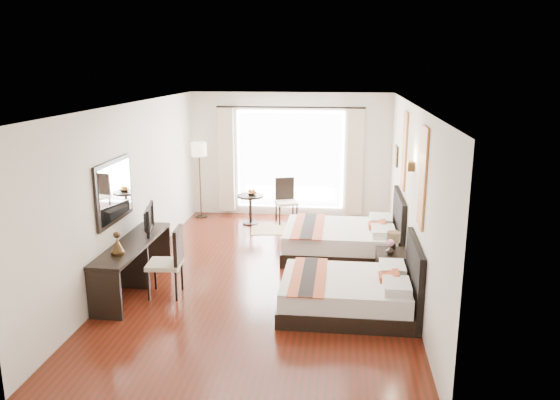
# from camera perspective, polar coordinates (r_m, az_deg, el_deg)

# --- Properties ---
(floor) EXTENTS (4.50, 7.50, 0.01)m
(floor) POSITION_cam_1_polar(r_m,az_deg,el_deg) (9.13, -1.25, -7.90)
(floor) COLOR #3E190B
(floor) RESTS_ON ground
(ceiling) EXTENTS (4.50, 7.50, 0.02)m
(ceiling) POSITION_cam_1_polar(r_m,az_deg,el_deg) (8.49, -1.36, 9.88)
(ceiling) COLOR white
(ceiling) RESTS_ON wall_headboard
(wall_headboard) EXTENTS (0.01, 7.50, 2.80)m
(wall_headboard) POSITION_cam_1_polar(r_m,az_deg,el_deg) (8.69, 13.52, 0.30)
(wall_headboard) COLOR silver
(wall_headboard) RESTS_ON floor
(wall_desk) EXTENTS (0.01, 7.50, 2.80)m
(wall_desk) POSITION_cam_1_polar(r_m,az_deg,el_deg) (9.28, -15.18, 1.06)
(wall_desk) COLOR silver
(wall_desk) RESTS_ON floor
(wall_window) EXTENTS (4.50, 0.01, 2.80)m
(wall_window) POSITION_cam_1_polar(r_m,az_deg,el_deg) (12.35, 1.07, 4.70)
(wall_window) COLOR silver
(wall_window) RESTS_ON floor
(wall_entry) EXTENTS (4.50, 0.01, 2.80)m
(wall_entry) POSITION_cam_1_polar(r_m,az_deg,el_deg) (5.19, -7.02, -8.81)
(wall_entry) COLOR silver
(wall_entry) RESTS_ON floor
(window_glass) EXTENTS (2.40, 0.02, 2.20)m
(window_glass) POSITION_cam_1_polar(r_m,az_deg,el_deg) (12.36, 1.07, 4.23)
(window_glass) COLOR white
(window_glass) RESTS_ON wall_window
(sheer_curtain) EXTENTS (2.30, 0.02, 2.10)m
(sheer_curtain) POSITION_cam_1_polar(r_m,az_deg,el_deg) (12.30, 1.04, 4.19)
(sheer_curtain) COLOR white
(sheer_curtain) RESTS_ON wall_window
(drape_left) EXTENTS (0.35, 0.14, 2.35)m
(drape_left) POSITION_cam_1_polar(r_m,az_deg,el_deg) (12.48, -5.64, 4.18)
(drape_left) COLOR beige
(drape_left) RESTS_ON floor
(drape_right) EXTENTS (0.35, 0.14, 2.35)m
(drape_right) POSITION_cam_1_polar(r_m,az_deg,el_deg) (12.21, 7.82, 3.89)
(drape_right) COLOR beige
(drape_right) RESTS_ON floor
(art_panel_near) EXTENTS (0.03, 0.50, 1.35)m
(art_panel_near) POSITION_cam_1_polar(r_m,az_deg,el_deg) (7.42, 14.69, 2.26)
(art_panel_near) COLOR #9C4A16
(art_panel_near) RESTS_ON wall_headboard
(art_panel_far) EXTENTS (0.03, 0.50, 1.35)m
(art_panel_far) POSITION_cam_1_polar(r_m,az_deg,el_deg) (9.66, 12.87, 5.02)
(art_panel_far) COLOR #9C4A16
(art_panel_far) RESTS_ON wall_headboard
(wall_sconce) EXTENTS (0.10, 0.14, 0.14)m
(wall_sconce) POSITION_cam_1_polar(r_m,az_deg,el_deg) (8.39, 13.50, 3.45)
(wall_sconce) COLOR #3F2B16
(wall_sconce) RESTS_ON wall_headboard
(mirror_frame) EXTENTS (0.04, 1.25, 0.95)m
(mirror_frame) POSITION_cam_1_polar(r_m,az_deg,el_deg) (8.54, -16.97, 0.87)
(mirror_frame) COLOR black
(mirror_frame) RESTS_ON wall_desk
(mirror_glass) EXTENTS (0.01, 1.12, 0.82)m
(mirror_glass) POSITION_cam_1_polar(r_m,az_deg,el_deg) (8.53, -16.81, 0.87)
(mirror_glass) COLOR white
(mirror_glass) RESTS_ON mirror_frame
(bed_near) EXTENTS (1.89, 1.48, 1.06)m
(bed_near) POSITION_cam_1_polar(r_m,az_deg,el_deg) (7.85, 7.51, -9.56)
(bed_near) COLOR black
(bed_near) RESTS_ON floor
(bed_far) EXTENTS (2.09, 1.63, 1.17)m
(bed_far) POSITION_cam_1_polar(r_m,az_deg,el_deg) (9.98, 6.82, -4.15)
(bed_far) COLOR black
(bed_far) RESTS_ON floor
(nightstand) EXTENTS (0.46, 0.58, 0.55)m
(nightstand) POSITION_cam_1_polar(r_m,az_deg,el_deg) (8.81, 11.52, -7.06)
(nightstand) COLOR black
(nightstand) RESTS_ON floor
(table_lamp) EXTENTS (0.21, 0.21, 0.34)m
(table_lamp) POSITION_cam_1_polar(r_m,az_deg,el_deg) (8.80, 11.77, -3.96)
(table_lamp) COLOR black
(table_lamp) RESTS_ON nightstand
(vase) EXTENTS (0.17, 0.17, 0.14)m
(vase) POSITION_cam_1_polar(r_m,az_deg,el_deg) (8.59, 11.42, -5.52)
(vase) COLOR black
(vase) RESTS_ON nightstand
(console_desk) EXTENTS (0.50, 2.20, 0.76)m
(console_desk) POSITION_cam_1_polar(r_m,az_deg,el_deg) (8.78, -15.03, -6.63)
(console_desk) COLOR black
(console_desk) RESTS_ON floor
(television) EXTENTS (0.28, 0.76, 0.44)m
(television) POSITION_cam_1_polar(r_m,az_deg,el_deg) (9.08, -13.90, -1.92)
(television) COLOR black
(television) RESTS_ON console_desk
(bronze_figurine) EXTENTS (0.22, 0.22, 0.30)m
(bronze_figurine) POSITION_cam_1_polar(r_m,az_deg,el_deg) (8.15, -16.63, -4.46)
(bronze_figurine) COLOR #3F2B16
(bronze_figurine) RESTS_ON console_desk
(desk_chair) EXTENTS (0.53, 0.53, 1.06)m
(desk_chair) POSITION_cam_1_polar(r_m,az_deg,el_deg) (8.45, -11.75, -7.66)
(desk_chair) COLOR #C5B897
(desk_chair) RESTS_ON floor
(floor_lamp) EXTENTS (0.35, 0.35, 1.72)m
(floor_lamp) POSITION_cam_1_polar(r_m,az_deg,el_deg) (12.30, -8.45, 4.78)
(floor_lamp) COLOR black
(floor_lamp) RESTS_ON floor
(side_table) EXTENTS (0.56, 0.56, 0.65)m
(side_table) POSITION_cam_1_polar(r_m,az_deg,el_deg) (11.89, -3.11, -0.99)
(side_table) COLOR black
(side_table) RESTS_ON floor
(fruit_bowl) EXTENTS (0.25, 0.25, 0.06)m
(fruit_bowl) POSITION_cam_1_polar(r_m,az_deg,el_deg) (11.80, -2.97, 0.66)
(fruit_bowl) COLOR #412817
(fruit_bowl) RESTS_ON side_table
(window_chair) EXTENTS (0.57, 0.57, 0.98)m
(window_chair) POSITION_cam_1_polar(r_m,az_deg,el_deg) (12.00, 0.65, -0.97)
(window_chair) COLOR #C5B897
(window_chair) RESTS_ON floor
(jute_rug) EXTENTS (1.26, 0.94, 0.01)m
(jute_rug) POSITION_cam_1_polar(r_m,az_deg,el_deg) (11.56, -0.13, -3.06)
(jute_rug) COLOR tan
(jute_rug) RESTS_ON floor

